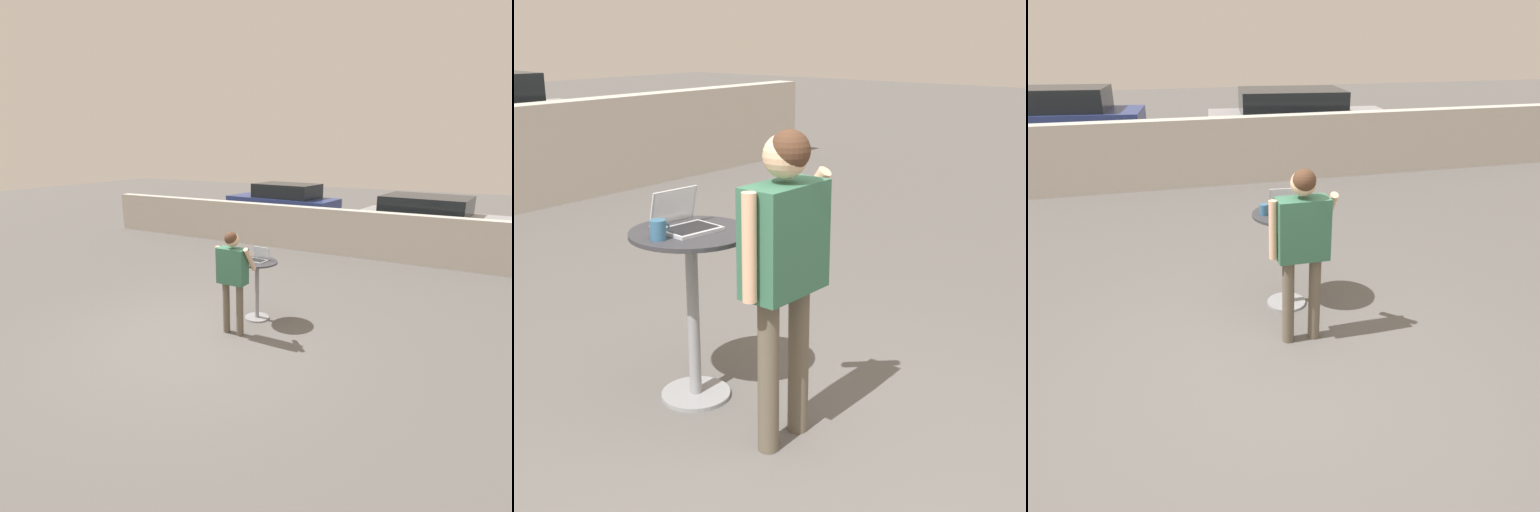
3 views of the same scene
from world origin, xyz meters
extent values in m
plane|color=#5B5956|center=(0.00, 0.00, 0.00)|extent=(50.00, 50.00, 0.00)
cube|color=beige|center=(0.00, 6.03, 0.62)|extent=(15.39, 0.35, 1.24)
cylinder|color=gray|center=(0.37, 1.16, 0.01)|extent=(0.41, 0.41, 0.03)
cylinder|color=gray|center=(0.37, 1.16, 0.51)|extent=(0.07, 0.07, 0.97)
cylinder|color=#333338|center=(0.37, 1.16, 1.01)|extent=(0.69, 0.69, 0.02)
cube|color=#B7BABF|center=(0.37, 1.16, 1.03)|extent=(0.33, 0.27, 0.02)
cube|color=black|center=(0.37, 1.16, 1.04)|extent=(0.29, 0.22, 0.00)
cube|color=#B7BABF|center=(0.39, 1.30, 1.14)|extent=(0.31, 0.09, 0.20)
cube|color=white|center=(0.39, 1.29, 1.14)|extent=(0.28, 0.08, 0.18)
cylinder|color=#336084|center=(0.15, 1.17, 1.07)|extent=(0.09, 0.09, 0.11)
torus|color=#336084|center=(0.21, 1.17, 1.08)|extent=(0.05, 0.01, 0.05)
cylinder|color=brown|center=(0.20, 0.46, 0.42)|extent=(0.11, 0.11, 0.84)
cylinder|color=brown|center=(0.45, 0.46, 0.42)|extent=(0.11, 0.11, 0.84)
cube|color=#33664C|center=(0.32, 0.46, 1.11)|extent=(0.46, 0.23, 0.55)
sphere|color=#DBAD89|center=(0.32, 0.46, 1.52)|extent=(0.22, 0.22, 0.22)
sphere|color=#472D1E|center=(0.32, 0.44, 1.55)|extent=(0.20, 0.20, 0.20)
cylinder|color=#DBAD89|center=(0.06, 0.47, 1.13)|extent=(0.07, 0.07, 0.52)
cylinder|color=#DBAD89|center=(0.59, 0.54, 1.23)|extent=(0.07, 0.31, 0.41)
cube|color=#9E9EA3|center=(2.47, 7.56, 0.67)|extent=(4.26, 2.39, 0.75)
cube|color=black|center=(2.26, 7.59, 1.30)|extent=(2.42, 1.93, 0.51)
cylinder|color=black|center=(3.83, 8.29, 0.33)|extent=(0.68, 0.30, 0.65)
cylinder|color=black|center=(3.60, 6.51, 0.33)|extent=(0.68, 0.30, 0.65)
cylinder|color=black|center=(1.33, 8.61, 0.33)|extent=(0.68, 0.30, 0.65)
cylinder|color=black|center=(1.11, 6.83, 0.33)|extent=(0.68, 0.30, 0.65)
cube|color=navy|center=(-3.00, 9.40, 0.65)|extent=(4.32, 2.15, 0.77)
cube|color=black|center=(-2.79, 9.37, 1.30)|extent=(2.44, 1.74, 0.52)
cylinder|color=black|center=(-4.37, 8.75, 0.30)|extent=(0.62, 0.29, 0.60)
cylinder|color=black|center=(-4.19, 10.34, 0.30)|extent=(0.62, 0.29, 0.60)
cylinder|color=black|center=(-1.82, 8.45, 0.30)|extent=(0.62, 0.29, 0.60)
cylinder|color=black|center=(-1.63, 10.04, 0.30)|extent=(0.62, 0.29, 0.60)
camera|label=1|loc=(3.40, -4.45, 2.83)|focal=28.00mm
camera|label=2|loc=(-2.33, -1.55, 2.08)|focal=50.00mm
camera|label=3|loc=(-0.89, -3.36, 2.65)|focal=35.00mm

